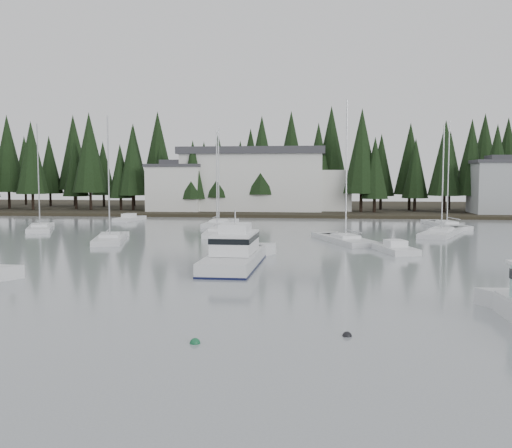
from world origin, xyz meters
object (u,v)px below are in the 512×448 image
at_px(house_east_a, 505,186).
at_px(sailboat_7, 40,230).
at_px(house_west, 176,187).
at_px(harbor_inn, 265,180).
at_px(sailboat_8, 346,242).
at_px(sailboat_10, 441,234).
at_px(cabin_cruiser_center, 234,256).
at_px(sailboat_4, 110,241).
at_px(sailboat_2, 219,225).
at_px(sailboat_6, 447,226).
at_px(runabout_1, 395,251).
at_px(sailboat_5, 217,234).
at_px(runabout_3, 129,220).

height_order(house_east_a, sailboat_7, sailboat_7).
height_order(house_west, harbor_inn, harbor_inn).
bearing_deg(sailboat_8, sailboat_10, -72.19).
distance_m(harbor_inn, cabin_cruiser_center, 60.78).
bearing_deg(sailboat_4, sailboat_2, -34.66).
bearing_deg(sailboat_6, house_west, 51.90).
distance_m(sailboat_6, runabout_1, 27.33).
bearing_deg(house_west, house_east_a, -1.06).
relative_size(harbor_inn, sailboat_10, 2.39).
bearing_deg(runabout_1, sailboat_5, 39.40).
bearing_deg(sailboat_5, sailboat_7, 76.74).
xyz_separation_m(sailboat_4, sailboat_7, (-12.75, 10.72, 0.00)).
xyz_separation_m(house_west, sailboat_10, (38.05, -32.82, -4.60)).
bearing_deg(sailboat_10, harbor_inn, 54.42).
height_order(sailboat_4, sailboat_5, sailboat_4).
relative_size(cabin_cruiser_center, sailboat_4, 0.84).
height_order(harbor_inn, sailboat_5, harbor_inn).
bearing_deg(sailboat_6, runabout_1, 150.58).
bearing_deg(harbor_inn, sailboat_10, -57.54).
relative_size(runabout_1, runabout_3, 0.89).
bearing_deg(sailboat_6, sailboat_8, 135.74).
bearing_deg(house_east_a, sailboat_6, -121.70).
distance_m(house_west, sailboat_8, 49.90).
xyz_separation_m(sailboat_2, sailboat_8, (15.66, -18.04, 0.01)).
relative_size(house_east_a, harbor_inn, 0.36).
relative_size(house_east_a, sailboat_4, 0.84).
distance_m(harbor_inn, sailboat_8, 46.78).
bearing_deg(runabout_1, house_west, 18.18).
bearing_deg(sailboat_10, runabout_3, 90.23).
distance_m(house_west, sailboat_6, 46.75).
bearing_deg(runabout_1, sailboat_6, -35.07).
relative_size(sailboat_4, runabout_1, 2.17).
relative_size(sailboat_8, runabout_1, 2.40).
relative_size(cabin_cruiser_center, sailboat_5, 0.90).
bearing_deg(runabout_3, sailboat_5, -133.08).
bearing_deg(sailboat_2, cabin_cruiser_center, -166.23).
bearing_deg(cabin_cruiser_center, sailboat_6, -31.42).
distance_m(house_east_a, runabout_1, 52.47).
distance_m(cabin_cruiser_center, sailboat_2, 34.54).
bearing_deg(sailboat_5, sailboat_2, 4.06).
xyz_separation_m(harbor_inn, runabout_3, (-17.72, -19.94, -5.64)).
xyz_separation_m(sailboat_2, runabout_1, (19.52, -24.74, 0.06)).
bearing_deg(runabout_3, sailboat_10, -105.97).
bearing_deg(sailboat_2, sailboat_5, -168.94).
xyz_separation_m(house_east_a, runabout_3, (-56.68, -15.60, -4.77)).
bearing_deg(cabin_cruiser_center, sailboat_7, 48.45).
xyz_separation_m(house_east_a, sailboat_8, (-26.51, -40.39, -4.82)).
bearing_deg(sailboat_2, house_east_a, -60.71).
height_order(sailboat_2, runabout_1, sailboat_2).
height_order(sailboat_4, sailboat_7, sailboat_7).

